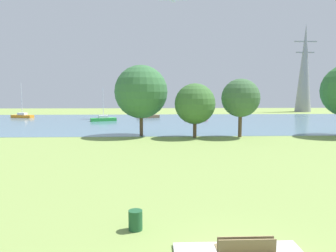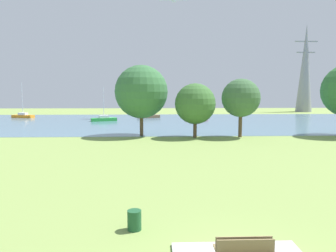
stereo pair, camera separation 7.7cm
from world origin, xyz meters
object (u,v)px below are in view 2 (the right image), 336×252
object	(u,v)px
tree_west_near	(195,104)
sailboat_red	(197,117)
litter_bin	(134,220)
sailboat_orange	(23,116)
electricity_pylon	(305,68)
tree_east_near	(141,92)
tree_mid_shore	(241,98)
bench_facing_water	(242,250)
sailboat_brown	(149,116)
sailboat_green	(104,119)

from	to	relation	value
tree_west_near	sailboat_red	bearing A→B (deg)	82.31
litter_bin	sailboat_orange	size ratio (longest dim) A/B	0.11
sailboat_orange	electricity_pylon	distance (m)	74.50
sailboat_red	tree_west_near	world-z (taller)	sailboat_red
sailboat_orange	tree_east_near	bearing A→B (deg)	-47.81
litter_bin	tree_east_near	distance (m)	28.52
sailboat_orange	tree_west_near	distance (m)	46.24
tree_east_near	tree_west_near	size ratio (longest dim) A/B	1.35
tree_east_near	electricity_pylon	distance (m)	66.32
tree_east_near	tree_mid_shore	size ratio (longest dim) A/B	1.24
bench_facing_water	electricity_pylon	bearing A→B (deg)	63.76
sailboat_orange	tree_mid_shore	xyz separation A→B (m)	(39.15, -31.58, 4.33)
litter_bin	sailboat_brown	bearing A→B (deg)	90.71
tree_west_near	tree_mid_shore	bearing A→B (deg)	0.19
sailboat_green	electricity_pylon	distance (m)	60.43
bench_facing_water	tree_west_near	distance (m)	29.18
litter_bin	tree_mid_shore	distance (m)	28.85
sailboat_green	bench_facing_water	bearing A→B (deg)	-76.18
sailboat_orange	bench_facing_water	bearing A→B (deg)	-62.45
tree_east_near	bench_facing_water	bearing A→B (deg)	-81.53
bench_facing_water	tree_mid_shore	size ratio (longest dim) A/B	0.25
sailboat_red	tree_east_near	world-z (taller)	tree_east_near
tree_mid_shore	electricity_pylon	distance (m)	60.57
tree_west_near	electricity_pylon	distance (m)	63.78
tree_mid_shore	litter_bin	bearing A→B (deg)	-113.17
sailboat_brown	tree_west_near	xyz separation A→B (m)	(6.34, -30.23, 3.65)
sailboat_brown	sailboat_red	distance (m)	10.39
sailboat_brown	tree_mid_shore	size ratio (longest dim) A/B	0.93
tree_east_near	tree_mid_shore	xyz separation A→B (m)	(12.17, -1.82, -0.76)
sailboat_green	sailboat_red	xyz separation A→B (m)	(18.47, 4.90, 0.00)
bench_facing_water	litter_bin	world-z (taller)	bench_facing_water
sailboat_brown	sailboat_red	bearing A→B (deg)	-14.04
sailboat_red	tree_west_near	distance (m)	28.20
bench_facing_water	sailboat_green	world-z (taller)	sailboat_green
sailboat_orange	electricity_pylon	xyz separation A→B (m)	(70.94, 19.43, 11.83)
sailboat_red	tree_east_near	size ratio (longest dim) A/B	0.74
sailboat_green	sailboat_brown	world-z (taller)	sailboat_brown
litter_bin	sailboat_red	xyz separation A→B (m)	(9.38, 53.91, 0.06)
tree_east_near	electricity_pylon	bearing A→B (deg)	48.21
litter_bin	sailboat_orange	bearing A→B (deg)	115.79
tree_mid_shore	tree_east_near	bearing A→B (deg)	171.51
bench_facing_water	tree_east_near	world-z (taller)	tree_east_near
sailboat_green	electricity_pylon	xyz separation A→B (m)	(52.10, 28.22, 11.85)
sailboat_green	tree_east_near	world-z (taller)	tree_east_near
tree_west_near	bench_facing_water	bearing A→B (deg)	-94.00
tree_east_near	tree_mid_shore	bearing A→B (deg)	-8.49
sailboat_green	litter_bin	bearing A→B (deg)	-79.49
sailboat_orange	sailboat_brown	world-z (taller)	sailboat_orange
tree_mid_shore	tree_west_near	bearing A→B (deg)	-179.81
sailboat_orange	tree_east_near	world-z (taller)	tree_east_near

